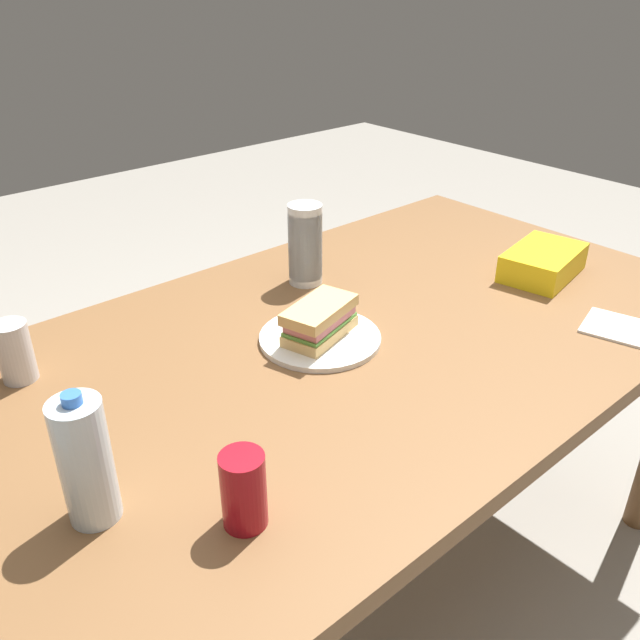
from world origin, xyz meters
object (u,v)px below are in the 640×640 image
(chip_bag, at_px, (543,262))
(plastic_cup_stack, at_px, (305,244))
(dining_table, at_px, (352,367))
(paper_plate, at_px, (320,338))
(water_bottle_tall, at_px, (85,461))
(soda_can_red, at_px, (244,490))
(soda_can_silver, at_px, (15,352))
(sandwich, at_px, (320,320))

(chip_bag, xyz_separation_m, plastic_cup_stack, (0.48, -0.37, 0.07))
(dining_table, height_order, paper_plate, paper_plate)
(paper_plate, relative_size, water_bottle_tall, 1.20)
(soda_can_red, height_order, soda_can_silver, same)
(dining_table, bearing_deg, soda_can_silver, -26.33)
(dining_table, bearing_deg, sandwich, -17.85)
(dining_table, relative_size, water_bottle_tall, 8.12)
(chip_bag, bearing_deg, sandwich, 158.54)
(paper_plate, height_order, soda_can_red, soda_can_red)
(dining_table, height_order, soda_can_red, soda_can_red)
(plastic_cup_stack, bearing_deg, water_bottle_tall, 28.63)
(chip_bag, bearing_deg, dining_table, 159.51)
(paper_plate, distance_m, chip_bag, 0.66)
(chip_bag, height_order, water_bottle_tall, water_bottle_tall)
(paper_plate, bearing_deg, dining_table, 159.41)
(water_bottle_tall, relative_size, soda_can_silver, 1.78)
(paper_plate, xyz_separation_m, sandwich, (0.00, 0.00, 0.05))
(sandwich, bearing_deg, soda_can_silver, -27.44)
(soda_can_silver, bearing_deg, plastic_cup_stack, 177.53)
(dining_table, distance_m, chip_bag, 0.60)
(water_bottle_tall, bearing_deg, dining_table, -168.19)
(chip_bag, relative_size, plastic_cup_stack, 1.13)
(dining_table, xyz_separation_m, paper_plate, (0.07, -0.03, 0.09))
(sandwich, distance_m, soda_can_red, 0.53)
(soda_can_red, relative_size, chip_bag, 0.53)
(dining_table, bearing_deg, paper_plate, -20.59)
(sandwich, relative_size, chip_bag, 0.86)
(plastic_cup_stack, distance_m, soda_can_silver, 0.70)
(soda_can_silver, bearing_deg, dining_table, 153.67)
(chip_bag, bearing_deg, water_bottle_tall, 170.93)
(dining_table, height_order, water_bottle_tall, water_bottle_tall)
(sandwich, relative_size, plastic_cup_stack, 0.98)
(dining_table, relative_size, paper_plate, 6.76)
(water_bottle_tall, distance_m, plastic_cup_stack, 0.85)
(soda_can_red, distance_m, water_bottle_tall, 0.23)
(plastic_cup_stack, bearing_deg, paper_plate, 56.00)
(chip_bag, xyz_separation_m, soda_can_silver, (1.18, -0.40, 0.03))
(soda_can_red, bearing_deg, sandwich, -142.95)
(sandwich, height_order, water_bottle_tall, water_bottle_tall)
(soda_can_red, bearing_deg, plastic_cup_stack, -136.19)
(sandwich, xyz_separation_m, soda_can_silver, (0.53, -0.28, 0.01))
(water_bottle_tall, bearing_deg, plastic_cup_stack, -151.37)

